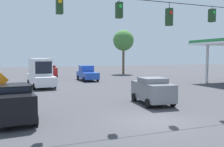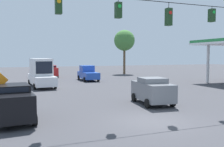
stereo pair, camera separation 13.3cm
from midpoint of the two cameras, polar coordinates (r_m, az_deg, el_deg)
ground_plane at (r=13.89m, az=9.64°, el=-10.69°), size 140.00×140.00×0.00m
overhead_signal_span at (r=14.43m, az=7.74°, el=8.63°), size 19.86×0.38×7.41m
pickup_truck_blue_oncoming_deep at (r=35.72m, az=-5.43°, el=-0.02°), size 2.18×5.21×2.12m
sedan_black_parked_shoulder at (r=14.49m, az=-21.58°, el=-6.10°), size 2.35×4.56×1.99m
box_truck_white_withflow_far at (r=29.68m, az=-15.78°, el=0.15°), size 2.72×7.33×3.20m
sedan_red_withflow_deep at (r=41.65m, az=-13.87°, el=0.52°), size 2.29×3.97×1.96m
sedan_grey_crossing_near at (r=18.48m, az=9.40°, el=-3.81°), size 2.40×4.14×1.93m
traffic_cone_nearest at (r=16.92m, az=-20.38°, el=-6.99°), size 0.36×0.36×0.71m
traffic_cone_second at (r=19.04m, az=-20.58°, el=-5.77°), size 0.36×0.36×0.71m
traffic_cone_third at (r=20.86m, az=-20.85°, el=-4.93°), size 0.36×0.36×0.71m
traffic_cone_fourth at (r=22.90m, az=-20.82°, el=-4.15°), size 0.36×0.36×0.71m
traffic_cone_fifth at (r=25.21m, az=-21.09°, el=-3.42°), size 0.36×0.36×0.71m
traffic_cone_farthest at (r=27.51m, az=-20.90°, el=-2.80°), size 0.36×0.36×0.71m
tree_horizon_left at (r=48.32m, az=2.93°, el=7.50°), size 3.99×3.99×8.45m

